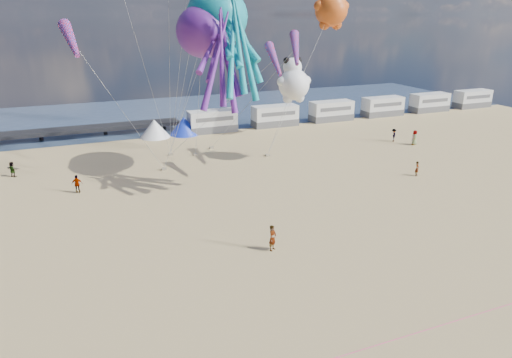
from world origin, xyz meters
name	(u,v)px	position (x,y,z in m)	size (l,w,h in m)	color
ground	(315,294)	(0.00, 0.00, 0.00)	(120.00, 120.00, 0.00)	tan
water	(151,114)	(0.00, 55.00, 0.02)	(120.00, 120.00, 0.00)	#324460
motorhome_0	(212,121)	(6.00, 40.00, 1.50)	(6.60, 2.50, 3.00)	silver
motorhome_1	(275,116)	(15.50, 40.00, 1.50)	(6.60, 2.50, 3.00)	silver
motorhome_2	(331,111)	(25.00, 40.00, 1.50)	(6.60, 2.50, 3.00)	silver
motorhome_3	(383,107)	(34.50, 40.00, 1.50)	(6.60, 2.50, 3.00)	silver
motorhome_4	(429,102)	(44.00, 40.00, 1.50)	(6.60, 2.50, 3.00)	silver
motorhome_5	(472,99)	(53.50, 40.00, 1.50)	(6.60, 2.50, 3.00)	silver
tent_white	(155,128)	(-2.00, 40.00, 1.20)	(4.00, 4.00, 2.40)	white
tent_blue	(184,126)	(2.00, 40.00, 1.20)	(4.00, 4.00, 2.40)	#1933CC
rope_line	(365,349)	(0.00, -5.00, 0.02)	(0.03, 0.03, 34.00)	#F2338C
standing_person	(273,238)	(-0.10, 5.84, 0.93)	(0.68, 0.45, 1.86)	tan
beachgoer_0	(415,138)	(27.49, 24.03, 0.92)	(0.67, 0.44, 1.84)	#7F6659
beachgoer_2	(394,135)	(26.09, 26.37, 0.81)	(0.79, 0.62, 1.63)	#7F6659
beachgoer_3	(77,184)	(-12.22, 22.43, 0.85)	(1.10, 0.63, 1.70)	#7F6659
beachgoer_4	(12,169)	(-18.12, 29.57, 0.78)	(0.92, 0.38, 1.56)	#7F6659
beachgoer_5	(417,169)	(19.77, 14.52, 0.76)	(1.41, 0.45, 1.52)	#7F6659
sandbag_a	(164,169)	(-3.64, 25.91, 0.11)	(0.50, 0.35, 0.22)	gray
sandbag_b	(195,154)	(0.82, 29.88, 0.11)	(0.50, 0.35, 0.22)	gray
sandbag_c	(268,155)	(8.47, 26.45, 0.11)	(0.50, 0.35, 0.22)	gray
sandbag_d	(212,148)	(3.37, 31.87, 0.11)	(0.50, 0.35, 0.22)	gray
sandbag_e	(171,154)	(-1.84, 30.99, 0.11)	(0.50, 0.35, 0.22)	gray
kite_octopus_teal	(216,17)	(1.88, 23.69, 15.22)	(4.53, 10.57, 12.08)	teal
kite_octopus_purple	(203,32)	(0.35, 23.14, 13.92)	(4.24, 9.90, 11.31)	#672492
kite_panda	(294,85)	(10.42, 24.07, 8.39)	(3.99, 3.76, 5.63)	white
kite_teddy_orange	(331,10)	(19.09, 31.73, 15.97)	(4.87, 4.58, 6.87)	#DC5619
windsock_left	(71,39)	(-11.16, 22.18, 13.48)	(1.10, 6.34, 6.34)	red
windsock_mid	(296,48)	(10.15, 23.42, 12.15)	(1.00, 6.14, 6.14)	red
windsock_right	(274,60)	(6.24, 19.95, 11.45)	(0.90, 4.95, 4.95)	red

